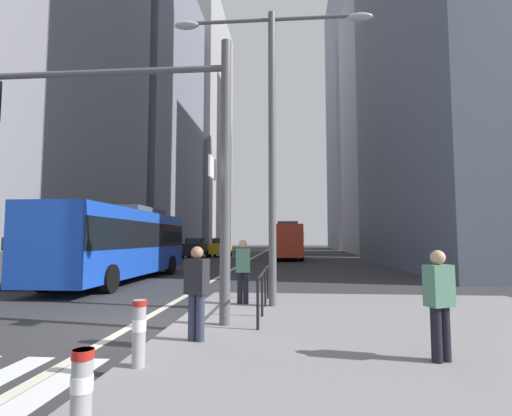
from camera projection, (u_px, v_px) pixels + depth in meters
The scene contains 22 objects.
ground_plane at pixel (242, 264), 28.23m from camera, with size 160.00×160.00×0.00m, color #303033.
median_island at pixel (404, 338), 6.93m from camera, with size 9.00×10.00×0.15m, color gray.
lane_centre_line at pixel (254, 257), 38.17m from camera, with size 0.20×80.00×0.01m, color beige.
office_tower_left_mid at pixel (139, 111), 49.59m from camera, with size 12.51×21.42×37.19m, color slate.
office_tower_left_far at pixel (190, 128), 75.96m from camera, with size 13.49×25.37×48.25m, color #9E9EA3.
office_tower_right_mid at pixel (392, 117), 48.85m from camera, with size 10.65×18.23×35.23m, color #9E9EA3.
office_tower_right_far at pixel (358, 119), 71.70m from camera, with size 10.41×16.81×49.14m, color slate.
city_bus_blue_oncoming at pixel (121, 240), 16.87m from camera, with size 2.71×10.93×3.40m.
sedan_white_oncoming at pixel (36, 260), 15.82m from camera, with size 2.11×4.33×1.94m.
city_bus_red_receding at pixel (288, 239), 36.21m from camera, with size 2.74×11.61×3.40m.
car_oncoming_mid at pixel (221, 247), 39.81m from camera, with size 2.07×4.04×1.94m.
car_receding_near at pixel (284, 244), 62.19m from camera, with size 2.14×4.08×1.94m.
car_receding_far at pixel (281, 245), 49.67m from camera, with size 2.13×4.47×1.94m.
car_oncoming_far at pixel (195, 248), 36.64m from camera, with size 2.13×4.39×1.94m.
traffic_signal_gantry at pixel (140, 137), 8.13m from camera, with size 5.69×0.65×6.00m.
street_lamp_post at pixel (272, 114), 10.24m from camera, with size 5.50×0.32×8.00m.
bollard_front at pixel (82, 389), 3.32m from camera, with size 0.20×0.20×0.77m.
bollard_left at pixel (139, 330), 5.19m from camera, with size 0.20×0.20×0.90m.
pedestrian_railing at pixel (264, 281), 9.17m from camera, with size 0.06×3.84×0.98m.
pedestrian_waiting at pixel (243, 268), 10.20m from camera, with size 0.40×0.28×1.71m.
pedestrian_walking at pixel (439, 300), 5.43m from camera, with size 0.45×0.38×1.58m.
pedestrian_far at pixel (197, 288), 6.54m from camera, with size 0.44×0.36×1.61m.
Camera 1 is at (3.37, -8.30, 1.90)m, focal length 26.51 mm.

